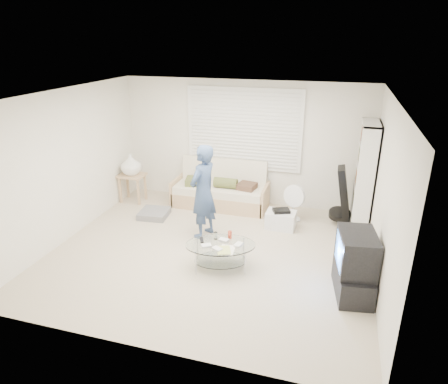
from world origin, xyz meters
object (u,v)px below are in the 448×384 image
(futon_sofa, at_px, (221,191))
(coffee_table, at_px, (221,249))
(tv_unit, at_px, (355,265))
(bookshelf, at_px, (364,177))

(futon_sofa, relative_size, coffee_table, 1.61)
(tv_unit, distance_m, coffee_table, 1.91)
(bookshelf, height_order, coffee_table, bookshelf)
(futon_sofa, xyz_separation_m, tv_unit, (2.58, -2.38, 0.13))
(tv_unit, xyz_separation_m, coffee_table, (-1.90, 0.13, -0.12))
(futon_sofa, bearing_deg, bookshelf, -4.82)
(bookshelf, relative_size, tv_unit, 2.14)
(futon_sofa, distance_m, tv_unit, 3.51)
(bookshelf, bearing_deg, futon_sofa, 175.18)
(futon_sofa, height_order, coffee_table, futon_sofa)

